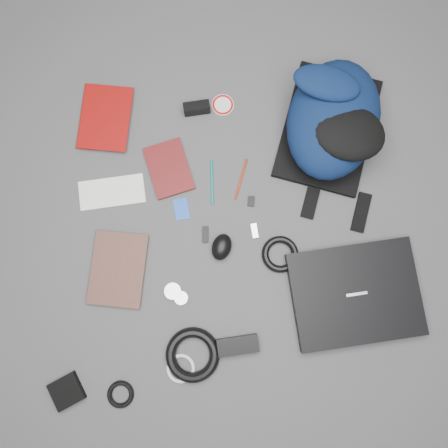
{
  "coord_description": "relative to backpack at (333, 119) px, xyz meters",
  "views": [
    {
      "loc": [
        -0.02,
        -0.2,
        1.45
      ],
      "look_at": [
        0.0,
        0.0,
        0.02
      ],
      "focal_mm": 35.0,
      "sensor_mm": 36.0,
      "label": 1
    }
  ],
  "objects": [
    {
      "name": "earbud_coil",
      "position": [
        -0.75,
        -0.82,
        -0.09
      ],
      "size": [
        0.11,
        0.11,
        0.02
      ],
      "primitive_type": "torus",
      "rotation": [
        0.0,
        0.0,
        0.3
      ],
      "color": "black",
      "rests_on": "ground"
    },
    {
      "name": "cable_coil",
      "position": [
        -0.21,
        -0.42,
        -0.08
      ],
      "size": [
        0.16,
        0.16,
        0.02
      ],
      "primitive_type": "torus",
      "rotation": [
        0.0,
        0.0,
        -0.35
      ],
      "color": "black",
      "rests_on": "ground"
    },
    {
      "name": "id_badge",
      "position": [
        -0.52,
        -0.24,
        -0.09
      ],
      "size": [
        0.05,
        0.08,
        0.0
      ],
      "primitive_type": "cube",
      "rotation": [
        0.0,
        0.0,
        0.1
      ],
      "color": "blue",
      "rests_on": "ground"
    },
    {
      "name": "ground",
      "position": [
        -0.38,
        -0.3,
        -0.1
      ],
      "size": [
        4.0,
        4.0,
        0.0
      ],
      "primitive_type": "plane",
      "color": "#4F4F51",
      "rests_on": "ground"
    },
    {
      "name": "dvd_case",
      "position": [
        -0.55,
        -0.09,
        -0.09
      ],
      "size": [
        0.17,
        0.21,
        0.01
      ],
      "primitive_type": "cube",
      "rotation": [
        0.0,
        0.0,
        0.23
      ],
      "color": "#4B0E0E",
      "rests_on": "ground"
    },
    {
      "name": "usb_black",
      "position": [
        -0.45,
        -0.33,
        -0.09
      ],
      "size": [
        0.02,
        0.06,
        0.01
      ],
      "primitive_type": "cube",
      "rotation": [
        0.0,
        0.0,
        -0.08
      ],
      "color": "black",
      "rests_on": "ground"
    },
    {
      "name": "sticker_disc",
      "position": [
        -0.35,
        0.12,
        -0.09
      ],
      "size": [
        0.1,
        0.1,
        0.0
      ],
      "primitive_type": "cylinder",
      "rotation": [
        0.0,
        0.0,
        -0.34
      ],
      "color": "white",
      "rests_on": "ground"
    },
    {
      "name": "backpack",
      "position": [
        0.0,
        0.0,
        0.0
      ],
      "size": [
        0.45,
        0.54,
        0.19
      ],
      "primitive_type": null,
      "rotation": [
        0.0,
        0.0,
        -0.35
      ],
      "color": "black",
      "rests_on": "ground"
    },
    {
      "name": "white_cable_coil",
      "position": [
        -0.56,
        -0.75,
        -0.09
      ],
      "size": [
        0.11,
        0.11,
        0.01
      ],
      "primitive_type": "torus",
      "rotation": [
        0.0,
        0.0,
        -0.25
      ],
      "color": "white",
      "rests_on": "ground"
    },
    {
      "name": "headphone_left",
      "position": [
        -0.57,
        -0.51,
        -0.09
      ],
      "size": [
        0.06,
        0.06,
        0.01
      ],
      "primitive_type": "cylinder",
      "rotation": [
        0.0,
        0.0,
        0.02
      ],
      "color": "#ADADAF",
      "rests_on": "ground"
    },
    {
      "name": "usb_silver",
      "position": [
        -0.28,
        -0.33,
        -0.09
      ],
      "size": [
        0.02,
        0.05,
        0.01
      ],
      "primitive_type": "cube",
      "rotation": [
        0.0,
        0.0,
        0.07
      ],
      "color": "silver",
      "rests_on": "ground"
    },
    {
      "name": "mouse",
      "position": [
        -0.4,
        -0.38,
        -0.07
      ],
      "size": [
        0.09,
        0.11,
        0.05
      ],
      "primitive_type": "ellipsoid",
      "rotation": [
        0.0,
        0.0,
        -0.39
      ],
      "color": "black",
      "rests_on": "ground"
    },
    {
      "name": "laptop",
      "position": [
        0.02,
        -0.56,
        -0.08
      ],
      "size": [
        0.42,
        0.34,
        0.04
      ],
      "primitive_type": "cube",
      "rotation": [
        0.0,
        0.0,
        0.06
      ],
      "color": "black",
      "rests_on": "ground"
    },
    {
      "name": "pen_red",
      "position": [
        -0.31,
        -0.15,
        -0.09
      ],
      "size": [
        0.06,
        0.14,
        0.01
      ],
      "primitive_type": "cylinder",
      "rotation": [
        1.57,
        0.0,
        -0.36
      ],
      "color": "#9E290C",
      "rests_on": "ground"
    },
    {
      "name": "power_cord_coil",
      "position": [
        -0.52,
        -0.71,
        -0.08
      ],
      "size": [
        0.22,
        0.22,
        0.03
      ],
      "primitive_type": "torus",
      "rotation": [
        0.0,
        0.0,
        0.29
      ],
      "color": "black",
      "rests_on": "ground"
    },
    {
      "name": "envelope",
      "position": [
        -0.75,
        -0.16,
        -0.09
      ],
      "size": [
        0.23,
        0.11,
        0.0
      ],
      "primitive_type": "cube",
      "rotation": [
        0.0,
        0.0,
        0.06
      ],
      "color": "white",
      "rests_on": "ground"
    },
    {
      "name": "textbook_red",
      "position": [
        -0.84,
        0.12,
        -0.08
      ],
      "size": [
        0.21,
        0.26,
        0.03
      ],
      "primitive_type": "imported",
      "rotation": [
        0.0,
        0.0,
        -0.18
      ],
      "color": "maroon",
      "rests_on": "ground"
    },
    {
      "name": "power_brick",
      "position": [
        -0.37,
        -0.69,
        -0.08
      ],
      "size": [
        0.13,
        0.06,
        0.03
      ],
      "primitive_type": "cube",
      "rotation": [
        0.0,
        0.0,
        0.06
      ],
      "color": "black",
      "rests_on": "ground"
    },
    {
      "name": "pen_teal",
      "position": [
        -0.41,
        -0.15,
        -0.09
      ],
      "size": [
        0.02,
        0.15,
        0.01
      ],
      "primitive_type": "cylinder",
      "rotation": [
        1.57,
        0.0,
        -0.05
      ],
      "color": "#0C7072",
      "rests_on": "ground"
    },
    {
      "name": "pouch",
      "position": [
        -0.92,
        -0.79,
        -0.08
      ],
      "size": [
        0.12,
        0.12,
        0.02
      ],
      "primitive_type": "cube",
      "rotation": [
        0.0,
        0.0,
        0.41
      ],
      "color": "black",
      "rests_on": "ground"
    },
    {
      "name": "comic_book",
      "position": [
        -0.83,
        -0.4,
        -0.09
      ],
      "size": [
        0.22,
        0.27,
        0.02
      ],
      "primitive_type": "imported",
      "rotation": [
        0.0,
        0.0,
        -0.18
      ],
      "color": "#AA4B0C",
      "rests_on": "ground"
    },
    {
      "name": "key_fob",
      "position": [
        -0.28,
        -0.23,
        -0.09
      ],
      "size": [
        0.03,
        0.04,
        0.01
      ],
      "primitive_type": "cube",
      "rotation": [
        0.0,
        0.0,
        -0.18
      ],
      "color": "black",
      "rests_on": "ground"
    },
    {
      "name": "headphone_right",
      "position": [
        -0.54,
        -0.53,
        -0.09
      ],
      "size": [
        0.06,
        0.06,
        0.01
      ],
      "primitive_type": "cylinder",
      "rotation": [
        0.0,
        0.0,
        0.4
      ],
      "color": "#B0B0B2",
      "rests_on": "ground"
    },
    {
      "name": "compact_camera",
      "position": [
        -0.44,
        0.11,
        -0.07
      ],
      "size": [
        0.09,
        0.04,
        0.05
      ],
      "primitive_type": "cube",
      "rotation": [
        0.0,
        0.0,
        0.06
      ],
      "color": "black",
      "rests_on": "ground"
    }
  ]
}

